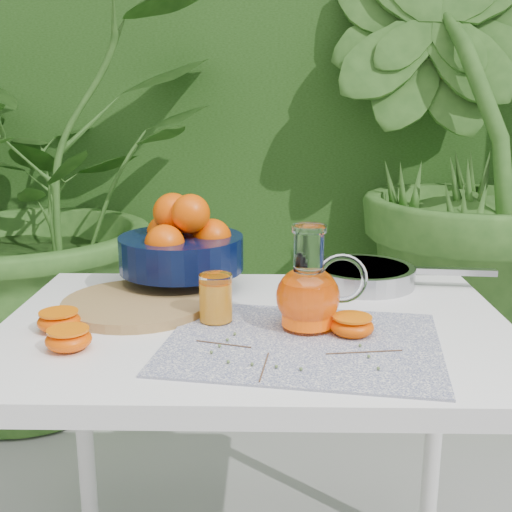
{
  "coord_description": "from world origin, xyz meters",
  "views": [
    {
      "loc": [
        0.12,
        -1.24,
        1.18
      ],
      "look_at": [
        0.1,
        -0.03,
        0.88
      ],
      "focal_mm": 45.0,
      "sensor_mm": 36.0,
      "label": 1
    }
  ],
  "objects_px": {
    "white_table": "(256,361)",
    "saute_pan": "(364,274)",
    "fruit_bowl": "(182,245)",
    "cutting_board": "(137,304)",
    "juice_pitcher": "(309,293)"
  },
  "relations": [
    {
      "from": "cutting_board",
      "to": "saute_pan",
      "type": "xyz_separation_m",
      "value": [
        0.5,
        0.18,
        0.01
      ]
    },
    {
      "from": "cutting_board",
      "to": "fruit_bowl",
      "type": "height_order",
      "value": "fruit_bowl"
    },
    {
      "from": "white_table",
      "to": "cutting_board",
      "type": "height_order",
      "value": "cutting_board"
    },
    {
      "from": "saute_pan",
      "to": "juice_pitcher",
      "type": "bearing_deg",
      "value": -116.07
    },
    {
      "from": "cutting_board",
      "to": "fruit_bowl",
      "type": "distance_m",
      "value": 0.19
    },
    {
      "from": "saute_pan",
      "to": "fruit_bowl",
      "type": "bearing_deg",
      "value": -175.18
    },
    {
      "from": "white_table",
      "to": "saute_pan",
      "type": "bearing_deg",
      "value": 46.75
    },
    {
      "from": "fruit_bowl",
      "to": "juice_pitcher",
      "type": "height_order",
      "value": "fruit_bowl"
    },
    {
      "from": "juice_pitcher",
      "to": "saute_pan",
      "type": "xyz_separation_m",
      "value": [
        0.15,
        0.3,
        -0.05
      ]
    },
    {
      "from": "saute_pan",
      "to": "cutting_board",
      "type": "bearing_deg",
      "value": -159.7
    },
    {
      "from": "white_table",
      "to": "fruit_bowl",
      "type": "height_order",
      "value": "fruit_bowl"
    },
    {
      "from": "white_table",
      "to": "saute_pan",
      "type": "distance_m",
      "value": 0.38
    },
    {
      "from": "fruit_bowl",
      "to": "saute_pan",
      "type": "bearing_deg",
      "value": 4.82
    },
    {
      "from": "white_table",
      "to": "saute_pan",
      "type": "xyz_separation_m",
      "value": [
        0.25,
        0.27,
        0.11
      ]
    },
    {
      "from": "white_table",
      "to": "cutting_board",
      "type": "distance_m",
      "value": 0.28
    }
  ]
}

